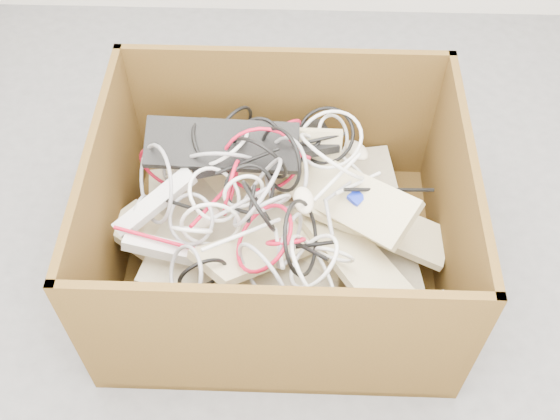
{
  "coord_description": "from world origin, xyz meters",
  "views": [
    {
      "loc": [
        -0.02,
        -1.28,
        1.97
      ],
      "look_at": [
        -0.06,
        0.02,
        0.3
      ],
      "focal_mm": 42.72,
      "sensor_mm": 36.0,
      "label": 1
    }
  ],
  "objects_px": {
    "cardboard_box": "(276,241)",
    "vga_plug": "(356,198)",
    "power_strip_left": "(155,203)",
    "power_strip_right": "(168,250)"
  },
  "relations": [
    {
      "from": "power_strip_left",
      "to": "power_strip_right",
      "type": "height_order",
      "value": "power_strip_left"
    },
    {
      "from": "vga_plug",
      "to": "power_strip_right",
      "type": "bearing_deg",
      "value": -118.31
    },
    {
      "from": "power_strip_left",
      "to": "power_strip_right",
      "type": "relative_size",
      "value": 1.07
    },
    {
      "from": "power_strip_left",
      "to": "power_strip_right",
      "type": "xyz_separation_m",
      "value": [
        0.05,
        -0.14,
        -0.05
      ]
    },
    {
      "from": "power_strip_left",
      "to": "vga_plug",
      "type": "xyz_separation_m",
      "value": [
        0.62,
        0.04,
        -0.0
      ]
    },
    {
      "from": "cardboard_box",
      "to": "power_strip_left",
      "type": "height_order",
      "value": "cardboard_box"
    },
    {
      "from": "power_strip_right",
      "to": "vga_plug",
      "type": "relative_size",
      "value": 5.95
    },
    {
      "from": "power_strip_left",
      "to": "vga_plug",
      "type": "bearing_deg",
      "value": -36.64
    },
    {
      "from": "power_strip_right",
      "to": "vga_plug",
      "type": "xyz_separation_m",
      "value": [
        0.57,
        0.18,
        0.05
      ]
    },
    {
      "from": "cardboard_box",
      "to": "vga_plug",
      "type": "bearing_deg",
      "value": 4.84
    }
  ]
}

